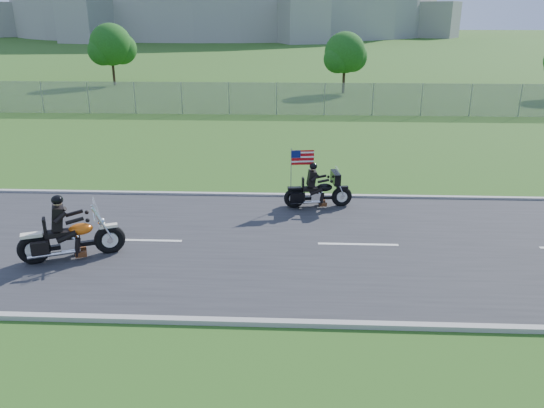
{
  "coord_description": "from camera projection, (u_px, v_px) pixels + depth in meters",
  "views": [
    {
      "loc": [
        2.24,
        -13.43,
        6.02
      ],
      "look_at": [
        1.63,
        0.0,
        1.18
      ],
      "focal_mm": 35.0,
      "sensor_mm": 36.0,
      "label": 1
    }
  ],
  "objects": [
    {
      "name": "curb_north",
      "position": [
        231.0,
        195.0,
        18.54
      ],
      "size": [
        120.0,
        0.18,
        0.12
      ],
      "primitive_type": "cube",
      "color": "#9E9B93",
      "rests_on": "ground"
    },
    {
      "name": "road",
      "position": [
        214.0,
        242.0,
        14.75
      ],
      "size": [
        120.0,
        8.0,
        0.04
      ],
      "primitive_type": "cube",
      "color": "#28282B",
      "rests_on": "ground"
    },
    {
      "name": "motorcycle_follow",
      "position": [
        318.0,
        192.0,
        17.29
      ],
      "size": [
        2.26,
        0.84,
        1.89
      ],
      "rotation": [
        0.0,
        0.0,
        0.14
      ],
      "color": "black",
      "rests_on": "ground"
    },
    {
      "name": "motorcycle_lead",
      "position": [
        70.0,
        239.0,
        13.61
      ],
      "size": [
        2.52,
        1.32,
        1.79
      ],
      "rotation": [
        0.0,
        0.0,
        0.4
      ],
      "color": "black",
      "rests_on": "ground"
    },
    {
      "name": "fence",
      "position": [
        182.0,
        98.0,
        33.43
      ],
      "size": [
        60.0,
        0.03,
        2.0
      ],
      "primitive_type": "cube",
      "color": "gray",
      "rests_on": "ground"
    },
    {
      "name": "ground",
      "position": [
        214.0,
        243.0,
        14.75
      ],
      "size": [
        420.0,
        420.0,
        0.0
      ],
      "primitive_type": "plane",
      "color": "#304E18",
      "rests_on": "ground"
    },
    {
      "name": "curb_south",
      "position": [
        184.0,
        321.0,
        10.93
      ],
      "size": [
        120.0,
        0.18,
        0.12
      ],
      "primitive_type": "cube",
      "color": "#9E9B93",
      "rests_on": "ground"
    },
    {
      "name": "tree_fence_mid",
      "position": [
        112.0,
        47.0,
        46.23
      ],
      "size": [
        3.96,
        3.69,
        5.3
      ],
      "color": "#382316",
      "rests_on": "ground"
    },
    {
      "name": "tree_fence_near",
      "position": [
        345.0,
        55.0,
        41.72
      ],
      "size": [
        3.52,
        3.28,
        4.75
      ],
      "color": "#382316",
      "rests_on": "ground"
    }
  ]
}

